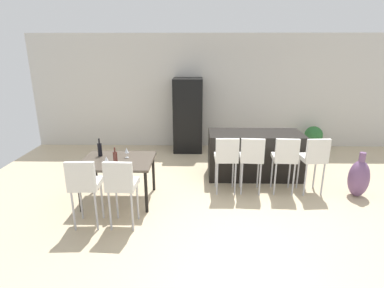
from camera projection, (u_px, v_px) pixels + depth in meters
name	position (u px, v px, depth m)	size (l,w,h in m)	color
ground_plane	(236.00, 196.00, 5.37)	(10.00, 10.00, 0.00)	#C6B28E
back_wall	(224.00, 92.00, 7.84)	(10.00, 0.12, 2.90)	beige
kitchen_island	(254.00, 155.00, 6.10)	(1.85, 0.79, 0.92)	black
bar_chair_left	(226.00, 156.00, 5.30)	(0.41, 0.41, 1.05)	silver
bar_chair_middle	(252.00, 156.00, 5.29)	(0.43, 0.43, 1.05)	silver
bar_chair_right	(285.00, 156.00, 5.28)	(0.42, 0.42, 1.05)	silver
bar_chair_far	(314.00, 157.00, 5.27)	(0.43, 0.43, 1.05)	silver
dining_table	(118.00, 164.00, 5.03)	(1.18, 0.93, 0.74)	#4C4238
dining_chair_near	(84.00, 183.00, 4.23)	(0.42, 0.42, 1.05)	silver
dining_chair_far	(121.00, 183.00, 4.22)	(0.42, 0.42, 1.05)	silver
wine_bottle_right	(115.00, 160.00, 4.62)	(0.07, 0.07, 0.33)	#471E19
wine_bottle_middle	(100.00, 149.00, 5.15)	(0.07, 0.07, 0.31)	black
wine_glass_left	(106.00, 159.00, 4.67)	(0.07, 0.07, 0.17)	silver
wine_glass_far	(127.00, 151.00, 5.07)	(0.07, 0.07, 0.17)	silver
refrigerator	(188.00, 115.00, 7.59)	(0.72, 0.68, 1.84)	black
floor_vase	(359.00, 178.00, 5.27)	(0.35, 0.35, 0.81)	#704C75
potted_plant	(313.00, 136.00, 7.68)	(0.45, 0.45, 0.65)	#996B4C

